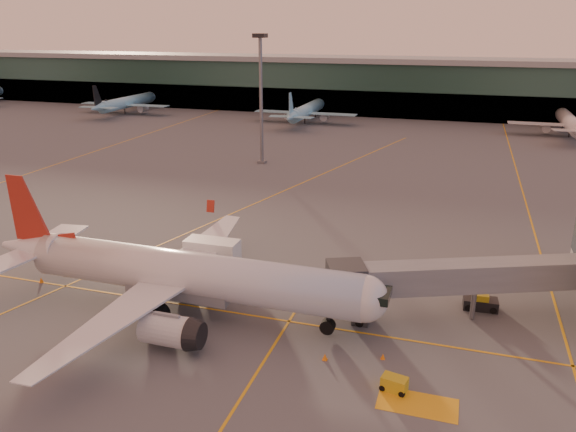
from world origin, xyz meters
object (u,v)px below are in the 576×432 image
(catering_truck, at_px, (213,257))
(pushback_tug, at_px, (481,302))
(gpu_cart, at_px, (394,384))
(main_airplane, at_px, (179,274))

(catering_truck, relative_size, pushback_tug, 1.73)
(catering_truck, xyz_separation_m, gpu_cart, (22.07, -14.57, -2.05))
(main_airplane, xyz_separation_m, pushback_tug, (28.43, 9.63, -3.39))
(gpu_cart, xyz_separation_m, pushback_tug, (6.55, 16.11, 0.12))
(catering_truck, distance_m, pushback_tug, 28.72)
(main_airplane, height_order, catering_truck, main_airplane)
(gpu_cart, bearing_deg, pushback_tug, 79.69)
(main_airplane, bearing_deg, gpu_cart, -16.16)
(catering_truck, xyz_separation_m, pushback_tug, (28.62, 1.54, -1.92))
(gpu_cart, height_order, pushback_tug, pushback_tug)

